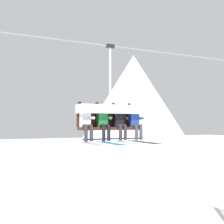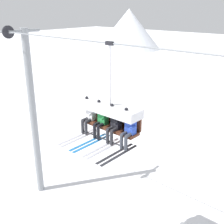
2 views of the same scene
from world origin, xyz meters
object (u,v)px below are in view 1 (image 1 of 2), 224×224
at_px(skier_black, 120,122).
at_px(skier_blue, 135,122).
at_px(skier_green, 104,122).
at_px(skier_white, 86,121).
at_px(chairlift_chair, 109,113).

bearing_deg(skier_black, skier_blue, 0.00).
bearing_deg(skier_green, skier_white, 180.00).
height_order(skier_white, skier_blue, same).
height_order(chairlift_chair, skier_white, chairlift_chair).
xyz_separation_m(skier_white, skier_blue, (1.80, 0.00, 0.00)).
xyz_separation_m(chairlift_chair, skier_blue, (0.90, -0.21, -0.29)).
bearing_deg(skier_blue, chairlift_chair, 166.59).
height_order(chairlift_chair, skier_green, chairlift_chair).
distance_m(skier_green, skier_black, 0.60).
xyz_separation_m(chairlift_chair, skier_white, (-0.90, -0.21, -0.29)).
relative_size(skier_green, skier_black, 1.00).
height_order(skier_black, skier_blue, same).
xyz_separation_m(skier_white, skier_green, (0.60, 0.00, 0.00)).
distance_m(skier_white, skier_black, 1.20).
bearing_deg(chairlift_chair, skier_blue, -13.41).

